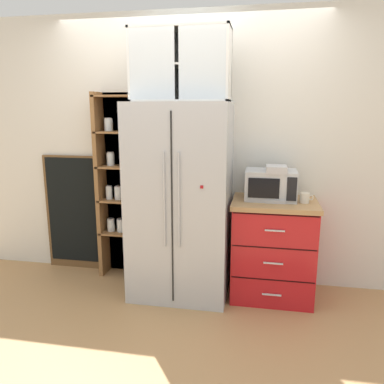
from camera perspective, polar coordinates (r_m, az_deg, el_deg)
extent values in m
plane|color=tan|center=(3.68, -1.60, -14.56)|extent=(10.54, 10.54, 0.00)
cube|color=silver|center=(3.69, -0.41, 6.28)|extent=(4.86, 0.10, 2.55)
cube|color=#B7BABF|center=(3.39, -1.66, -1.36)|extent=(0.87, 0.68, 1.73)
cube|color=black|center=(3.06, -3.04, -2.87)|extent=(0.01, 0.01, 1.59)
cylinder|color=#B7BABF|center=(3.04, -4.20, -1.30)|extent=(0.02, 0.02, 0.78)
cylinder|color=#B7BABF|center=(3.01, -2.00, -1.40)|extent=(0.02, 0.02, 0.78)
cube|color=#A8161C|center=(2.96, 1.47, 0.76)|extent=(0.02, 0.01, 0.02)
cube|color=brown|center=(3.91, -10.34, 1.06)|extent=(0.46, 0.04, 1.83)
cube|color=olive|center=(3.87, -13.60, 0.79)|extent=(0.04, 0.21, 1.83)
cube|color=olive|center=(3.73, -8.31, 0.59)|extent=(0.04, 0.21, 1.83)
cube|color=olive|center=(3.91, -10.72, -6.03)|extent=(0.40, 0.21, 0.02)
cylinder|color=silver|center=(3.93, -12.14, -4.94)|extent=(0.07, 0.07, 0.12)
cylinder|color=white|center=(3.94, -12.13, -5.19)|extent=(0.06, 0.06, 0.08)
cylinder|color=#B2B2B7|center=(3.92, -12.18, -4.02)|extent=(0.07, 0.07, 0.01)
cylinder|color=silver|center=(3.90, -10.69, -5.03)|extent=(0.08, 0.08, 0.12)
cylinder|color=#E0C67F|center=(3.90, -10.68, -5.28)|extent=(0.07, 0.07, 0.08)
cylinder|color=#B2B2B7|center=(3.88, -10.73, -4.08)|extent=(0.07, 0.07, 0.01)
cylinder|color=silver|center=(3.85, -9.42, -5.39)|extent=(0.07, 0.07, 0.10)
cylinder|color=#CCB78C|center=(3.85, -9.41, -5.60)|extent=(0.06, 0.06, 0.07)
cylinder|color=#B2B2B7|center=(3.83, -9.45, -4.60)|extent=(0.07, 0.07, 0.01)
cube|color=olive|center=(3.82, -10.92, -1.25)|extent=(0.40, 0.21, 0.02)
cylinder|color=silver|center=(3.85, -12.41, -0.14)|extent=(0.06, 0.06, 0.12)
cylinder|color=beige|center=(3.85, -12.39, -0.41)|extent=(0.06, 0.06, 0.08)
cylinder|color=#B2B2B7|center=(3.83, -12.45, 0.86)|extent=(0.06, 0.06, 0.01)
cylinder|color=silver|center=(3.81, -11.06, -0.19)|extent=(0.08, 0.08, 0.12)
cylinder|color=#B77A38|center=(3.82, -11.05, -0.46)|extent=(0.07, 0.07, 0.08)
cylinder|color=#B2B2B7|center=(3.80, -11.10, 0.81)|extent=(0.07, 0.07, 0.01)
cylinder|color=silver|center=(3.77, -9.35, -0.47)|extent=(0.07, 0.07, 0.10)
cylinder|color=#382316|center=(3.78, -9.34, -0.68)|extent=(0.06, 0.06, 0.07)
cylinder|color=#B2B2B7|center=(3.76, -9.38, 0.33)|extent=(0.06, 0.06, 0.01)
cube|color=olive|center=(3.76, -11.13, 3.74)|extent=(0.40, 0.21, 0.02)
cylinder|color=silver|center=(3.79, -12.20, 4.84)|extent=(0.07, 0.07, 0.12)
cylinder|color=brown|center=(3.79, -12.18, 4.56)|extent=(0.06, 0.06, 0.08)
cylinder|color=#B2B2B7|center=(3.78, -12.24, 5.84)|extent=(0.07, 0.07, 0.01)
cylinder|color=silver|center=(3.71, -10.21, 4.85)|extent=(0.06, 0.06, 0.13)
cylinder|color=#2D2D2D|center=(3.72, -10.20, 4.55)|extent=(0.06, 0.06, 0.09)
cylinder|color=#B2B2B7|center=(3.71, -10.26, 5.97)|extent=(0.06, 0.06, 0.01)
cube|color=olive|center=(3.72, -11.35, 8.85)|extent=(0.40, 0.21, 0.02)
cylinder|color=silver|center=(3.76, -12.48, 9.84)|extent=(0.08, 0.08, 0.11)
cylinder|color=white|center=(3.76, -12.47, 9.58)|extent=(0.07, 0.07, 0.08)
cylinder|color=#B2B2B7|center=(3.76, -12.52, 10.79)|extent=(0.08, 0.08, 0.01)
cube|color=olive|center=(3.72, -11.57, 14.01)|extent=(0.40, 0.21, 0.02)
cube|color=red|center=(3.51, 12.05, -8.67)|extent=(0.70, 0.56, 0.85)
cube|color=tan|center=(3.38, 12.39, -1.61)|extent=(0.73, 0.59, 0.04)
cube|color=black|center=(3.31, 12.03, -12.87)|extent=(0.68, 0.00, 0.01)
cube|color=silver|center=(3.36, 11.93, -14.95)|extent=(0.16, 0.01, 0.01)
cube|color=black|center=(3.20, 12.26, -8.28)|extent=(0.68, 0.00, 0.01)
cube|color=silver|center=(3.24, 12.16, -10.49)|extent=(0.16, 0.01, 0.01)
cube|color=black|center=(3.11, 12.50, -3.40)|extent=(0.68, 0.00, 0.01)
cube|color=silver|center=(3.14, 12.39, -5.73)|extent=(0.16, 0.01, 0.01)
cube|color=#B7BABF|center=(3.39, 11.78, 1.08)|extent=(0.44, 0.32, 0.26)
cube|color=black|center=(3.23, 10.77, 0.56)|extent=(0.26, 0.01, 0.17)
cube|color=black|center=(3.24, 14.83, 0.40)|extent=(0.08, 0.01, 0.20)
cube|color=#B7B7BC|center=(3.35, 12.43, -1.11)|extent=(0.17, 0.20, 0.03)
cube|color=#B7B7BC|center=(3.39, 12.50, 1.39)|extent=(0.17, 0.06, 0.30)
cube|color=#B7B7BC|center=(3.30, 12.64, 3.37)|extent=(0.17, 0.20, 0.06)
cylinder|color=black|center=(3.32, 12.49, 0.11)|extent=(0.11, 0.11, 0.12)
cylinder|color=silver|center=(3.35, 16.63, -0.85)|extent=(0.08, 0.08, 0.09)
torus|color=silver|center=(3.35, 17.51, -0.81)|extent=(0.05, 0.01, 0.05)
cylinder|color=navy|center=(3.30, 12.47, -0.86)|extent=(0.09, 0.09, 0.08)
torus|color=navy|center=(3.30, 13.42, -0.83)|extent=(0.05, 0.01, 0.05)
cylinder|color=navy|center=(3.37, 12.47, 0.50)|extent=(0.06, 0.06, 0.20)
cone|color=navy|center=(3.35, 12.56, 2.28)|extent=(0.06, 0.06, 0.04)
cylinder|color=navy|center=(3.35, 12.58, 2.79)|extent=(0.02, 0.02, 0.07)
cylinder|color=black|center=(3.34, 12.61, 3.47)|extent=(0.02, 0.02, 0.01)
cube|color=silver|center=(3.47, -1.16, 18.32)|extent=(0.83, 0.02, 0.60)
cube|color=silver|center=(3.37, -1.75, 23.49)|extent=(0.83, 0.32, 0.02)
cube|color=silver|center=(3.31, -1.69, 13.58)|extent=(0.83, 0.32, 0.02)
cube|color=silver|center=(3.44, -8.69, 18.26)|extent=(0.02, 0.32, 0.60)
cube|color=silver|center=(3.27, 5.63, 18.65)|extent=(0.02, 0.32, 0.60)
cube|color=silver|center=(3.33, -1.72, 18.58)|extent=(0.80, 0.30, 0.02)
cube|color=silver|center=(3.23, -6.13, 18.71)|extent=(0.38, 0.01, 0.56)
cube|color=silver|center=(3.14, 1.57, 18.96)|extent=(0.38, 0.01, 0.56)
cylinder|color=silver|center=(3.38, -6.64, 13.68)|extent=(0.05, 0.05, 0.00)
cylinder|color=silver|center=(3.38, -6.66, 14.24)|extent=(0.01, 0.01, 0.07)
cone|color=silver|center=(3.39, -6.68, 15.26)|extent=(0.06, 0.06, 0.05)
cylinder|color=silver|center=(3.26, 3.46, 13.79)|extent=(0.05, 0.05, 0.00)
cylinder|color=silver|center=(3.26, 3.47, 14.37)|extent=(0.01, 0.01, 0.07)
cone|color=silver|center=(3.26, 3.48, 15.43)|extent=(0.06, 0.06, 0.05)
cylinder|color=white|center=(3.39, -6.08, 19.09)|extent=(0.06, 0.06, 0.07)
cylinder|color=white|center=(3.29, 2.78, 19.36)|extent=(0.06, 0.06, 0.07)
cube|color=brown|center=(4.17, -17.45, -3.00)|extent=(0.60, 0.04, 1.21)
cube|color=black|center=(4.14, -17.60, -2.67)|extent=(0.54, 0.01, 1.11)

